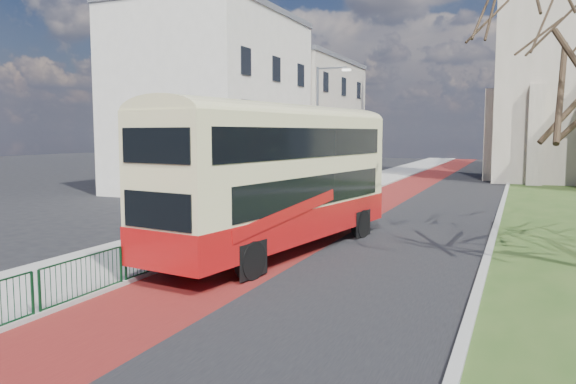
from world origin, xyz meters
The scene contains 11 objects.
ground centered at (0.00, 0.00, 0.00)m, with size 160.00×160.00×0.00m, color black.
road_carriageway centered at (1.50, 20.00, 0.01)m, with size 9.00×120.00×0.01m, color black.
bus_lane centered at (-1.20, 20.00, 0.01)m, with size 3.40×120.00×0.01m, color #591414.
pavement_west centered at (-5.00, 20.00, 0.06)m, with size 4.00×120.00×0.12m, color gray.
kerb_west centered at (-3.00, 20.00, 0.07)m, with size 0.25×120.00×0.13m, color #999993.
kerb_east centered at (6.10, 22.00, 0.07)m, with size 0.25×80.00×0.13m, color #999993.
pedestrian_railing centered at (-2.95, 4.00, 0.55)m, with size 0.07×24.00×1.12m.
street_block_near centered at (-14.00, 22.00, 6.51)m, with size 10.30×14.30×13.00m.
street_block_far centered at (-14.00, 38.00, 5.76)m, with size 10.30×16.30×11.50m.
streetlamp centered at (-4.35, 18.00, 4.59)m, with size 2.13×0.18×8.00m.
bus centered at (-0.69, 3.52, 2.83)m, with size 4.56×12.16×4.97m.
Camera 1 is at (7.02, -14.27, 4.17)m, focal length 35.00 mm.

